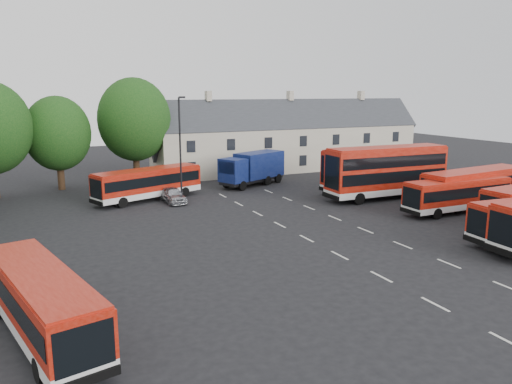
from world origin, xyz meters
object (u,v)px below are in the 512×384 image
Objects in this scene: bus_west at (41,298)px; silver_car at (173,195)px; lamppost at (180,147)px; bus_dd_south at (387,169)px; box_truck at (253,167)px.

bus_west reaches higher than silver_car.
bus_west is 1.09× the size of lamppost.
bus_dd_south is 14.38m from box_truck.
bus_west is 25.80m from lamppost.
silver_car is at bearing -179.77° from box_truck.
silver_car is (-10.23, -4.65, -1.27)m from box_truck.
bus_dd_south is 20.13m from silver_car.
lamppost is (-9.51, -5.11, 3.14)m from box_truck.
bus_west is at bearing -120.20° from silver_car.
bus_west is at bearing -150.99° from bus_dd_south.
bus_dd_south is at bearing -75.55° from bus_west.
lamppost reaches higher than bus_west.
box_truck is at bearing 21.86° from silver_car.
lamppost is at bearing -175.97° from box_truck.
box_truck reaches higher than silver_car.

